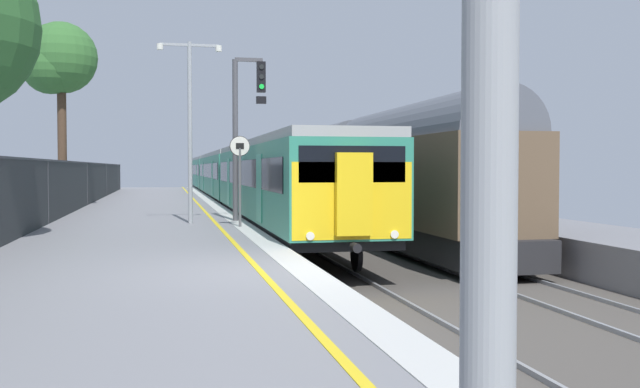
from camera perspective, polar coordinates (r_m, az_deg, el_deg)
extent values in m
cube|color=gray|center=(12.39, -14.65, -8.44)|extent=(6.40, 110.00, 1.00)
cube|color=silver|center=(12.51, -1.21, -5.92)|extent=(0.60, 110.00, 0.01)
cube|color=yellow|center=(12.40, -4.64, -6.01)|extent=(0.12, 110.00, 0.01)
cube|color=#4C4742|center=(14.90, 21.57, -9.09)|extent=(11.00, 110.00, 0.20)
cube|color=gray|center=(12.90, 3.15, -10.04)|extent=(0.07, 110.00, 0.08)
cube|color=gray|center=(13.34, 9.20, -9.66)|extent=(0.07, 110.00, 0.08)
cube|color=gray|center=(14.45, 18.85, -8.84)|extent=(0.07, 110.00, 0.08)
cube|color=gray|center=(15.22, 23.54, -8.34)|extent=(0.07, 110.00, 0.08)
cube|color=#2D846B|center=(25.86, -3.04, 1.00)|extent=(2.80, 20.10, 2.30)
cube|color=black|center=(25.91, -3.04, -1.82)|extent=(2.64, 19.50, 0.25)
cube|color=#999E9E|center=(25.87, -3.05, 3.82)|extent=(2.68, 20.10, 0.24)
cube|color=black|center=(25.67, -6.16, 1.66)|extent=(0.02, 18.50, 0.84)
cube|color=teal|center=(20.69, -4.75, 0.46)|extent=(0.03, 1.10, 1.90)
cube|color=teal|center=(30.68, -7.11, 0.97)|extent=(0.03, 1.10, 1.90)
cylinder|color=black|center=(18.51, -1.83, -4.90)|extent=(0.12, 0.84, 0.84)
cylinder|color=black|center=(18.85, 2.86, -4.78)|extent=(0.12, 0.84, 0.84)
cylinder|color=black|center=(33.22, -6.36, -1.83)|extent=(0.12, 0.84, 0.84)
cylinder|color=black|center=(33.41, -3.70, -1.80)|extent=(0.12, 0.84, 0.84)
cube|color=#2D846B|center=(46.42, -7.01, 1.45)|extent=(2.80, 20.10, 2.30)
cube|color=black|center=(46.45, -7.01, -0.12)|extent=(2.64, 19.50, 0.25)
cube|color=#999E9E|center=(46.42, -7.02, 3.02)|extent=(2.68, 20.10, 0.24)
cube|color=black|center=(46.32, -8.76, 1.81)|extent=(0.02, 18.50, 0.84)
cube|color=teal|center=(41.30, -8.37, 1.24)|extent=(0.03, 1.10, 1.90)
cube|color=teal|center=(51.34, -9.07, 1.39)|extent=(0.03, 1.10, 1.90)
cylinder|color=black|center=(38.99, -7.20, -1.26)|extent=(0.12, 0.84, 0.84)
cylinder|color=black|center=(39.15, -4.92, -1.24)|extent=(0.12, 0.84, 0.84)
cylinder|color=black|center=(53.84, -8.52, -0.36)|extent=(0.12, 0.84, 0.84)
cylinder|color=black|center=(53.95, -6.86, -0.34)|extent=(0.12, 0.84, 0.84)
cube|color=#2D846B|center=(67.06, -8.54, 1.63)|extent=(2.80, 20.10, 2.30)
cube|color=black|center=(67.09, -8.54, 0.54)|extent=(2.64, 19.50, 0.25)
cube|color=#999E9E|center=(67.07, -8.55, 2.71)|extent=(2.68, 20.10, 0.24)
cube|color=black|center=(66.99, -9.75, 1.87)|extent=(0.02, 18.50, 0.84)
cube|color=teal|center=(61.97, -9.57, 1.49)|extent=(0.03, 1.10, 1.90)
cube|color=teal|center=(72.02, -9.91, 1.57)|extent=(0.03, 1.10, 1.90)
cylinder|color=black|center=(59.62, -8.85, -0.13)|extent=(0.12, 0.84, 0.84)
cylinder|color=black|center=(59.73, -7.36, -0.12)|extent=(0.12, 0.84, 0.84)
cylinder|color=black|center=(74.50, -9.48, 0.30)|extent=(0.12, 0.84, 0.84)
cylinder|color=black|center=(74.58, -8.28, 0.31)|extent=(0.12, 0.84, 0.84)
cube|color=yellow|center=(16.06, 2.51, -0.53)|extent=(2.70, 0.10, 1.70)
cube|color=black|center=(16.03, 2.53, 2.33)|extent=(2.40, 0.08, 0.80)
cube|color=yellow|center=(15.91, 2.64, -0.01)|extent=(0.80, 0.24, 1.80)
cylinder|color=white|center=(15.84, -0.77, -3.28)|extent=(0.18, 0.06, 0.18)
cylinder|color=white|center=(16.31, 5.80, -3.14)|extent=(0.18, 0.06, 0.18)
cylinder|color=black|center=(15.85, 2.77, -4.19)|extent=(0.20, 0.35, 0.20)
cube|color=black|center=(46.43, -7.02, 3.33)|extent=(0.60, 0.90, 0.20)
cube|color=#232326|center=(24.02, 7.57, -3.02)|extent=(2.30, 13.70, 0.79)
cube|color=brown|center=(23.93, 7.59, 1.02)|extent=(2.60, 12.90, 2.60)
cylinder|color=#515660|center=(23.94, 7.61, 4.14)|extent=(2.39, 12.50, 2.39)
cylinder|color=black|center=(19.25, 10.22, -4.67)|extent=(0.12, 0.84, 0.84)
cylinder|color=black|center=(19.89, 14.40, -4.49)|extent=(0.12, 0.84, 0.84)
cylinder|color=black|center=(28.42, 2.81, -2.47)|extent=(0.12, 0.84, 0.84)
cylinder|color=black|center=(28.86, 5.81, -2.41)|extent=(0.12, 0.84, 0.84)
cube|color=#232326|center=(37.96, 0.23, -1.15)|extent=(2.30, 13.70, 0.79)
cube|color=brown|center=(37.90, 0.23, 1.41)|extent=(2.60, 12.90, 2.60)
cylinder|color=#515660|center=(37.91, 0.23, 3.38)|extent=(2.39, 12.50, 2.39)
cylinder|color=black|center=(33.07, 0.69, -1.84)|extent=(0.12, 0.84, 0.84)
cylinder|color=black|center=(33.45, 3.30, -1.79)|extent=(0.12, 0.84, 0.84)
cylinder|color=black|center=(42.57, -2.17, -0.97)|extent=(0.12, 0.84, 0.84)
cylinder|color=black|center=(42.87, -0.12, -0.95)|extent=(0.12, 0.84, 0.84)
cube|color=#232326|center=(52.21, -3.13, -0.28)|extent=(2.30, 13.70, 0.79)
cube|color=brown|center=(52.17, -3.14, 1.59)|extent=(2.60, 12.90, 2.60)
cylinder|color=#515660|center=(52.17, -3.14, 3.01)|extent=(2.39, 12.50, 2.39)
cylinder|color=black|center=(47.30, -3.16, -0.67)|extent=(0.12, 0.84, 0.84)
cylinder|color=black|center=(47.57, -1.31, -0.65)|extent=(0.12, 0.84, 0.84)
cylinder|color=black|center=(56.90, -4.66, -0.21)|extent=(0.12, 0.84, 0.84)
cylinder|color=black|center=(57.12, -3.11, -0.20)|extent=(0.12, 0.84, 0.84)
cylinder|color=#47474C|center=(24.09, -6.59, 4.15)|extent=(0.18, 0.18, 5.26)
cube|color=#47474C|center=(24.38, -5.55, 10.33)|extent=(0.90, 0.12, 0.12)
cube|color=black|center=(24.35, -4.59, 9.04)|extent=(0.28, 0.20, 1.00)
cylinder|color=black|center=(24.27, -4.56, 9.82)|extent=(0.16, 0.04, 0.16)
cylinder|color=black|center=(24.23, -4.56, 9.07)|extent=(0.16, 0.04, 0.16)
cylinder|color=#19D83F|center=(24.19, -4.56, 8.32)|extent=(0.16, 0.04, 0.16)
cube|color=black|center=(24.27, -4.59, 7.28)|extent=(0.32, 0.16, 0.24)
cylinder|color=#59595B|center=(21.64, -6.23, 0.50)|extent=(0.08, 0.08, 2.32)
cylinder|color=black|center=(21.64, -6.24, 3.72)|extent=(0.59, 0.02, 0.59)
cylinder|color=silver|center=(21.63, -6.24, 3.72)|extent=(0.56, 0.02, 0.56)
cube|color=black|center=(21.62, -6.24, 3.72)|extent=(0.24, 0.01, 0.18)
cylinder|color=#93999E|center=(23.36, -10.06, 4.69)|extent=(0.14, 0.14, 5.66)
cube|color=#93999E|center=(23.66, -8.99, 11.32)|extent=(0.90, 0.08, 0.08)
cylinder|color=silver|center=(23.68, -7.88, 11.12)|extent=(0.20, 0.20, 0.18)
cube|color=#93999E|center=(23.63, -11.21, 11.32)|extent=(0.90, 0.08, 0.08)
cylinder|color=silver|center=(23.62, -12.33, 11.12)|extent=(0.20, 0.20, 0.18)
cylinder|color=#38383D|center=(24.13, -20.39, 0.13)|extent=(0.07, 0.07, 1.98)
cylinder|color=#38383D|center=(35.73, -17.65, 0.75)|extent=(0.07, 0.07, 1.98)
cylinder|color=#38383D|center=(47.37, -16.25, 1.06)|extent=(0.07, 0.07, 1.98)
cylinder|color=#38383D|center=(59.04, -15.41, 1.25)|extent=(0.07, 0.07, 1.98)
cylinder|color=#473323|center=(33.60, -19.38, 3.76)|extent=(0.38, 0.38, 5.63)
sphere|color=#33662D|center=(33.92, -19.46, 9.95)|extent=(3.06, 3.06, 3.06)
sphere|color=#33662D|center=(33.68, -20.22, 9.34)|extent=(2.42, 2.42, 2.42)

